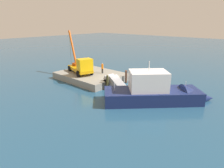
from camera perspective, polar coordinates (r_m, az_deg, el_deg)
name	(u,v)px	position (r m, az deg, el deg)	size (l,w,h in m)	color
ground	(114,86)	(29.83, 0.73, -0.46)	(200.00, 200.00, 0.00)	navy
dock	(91,76)	(33.27, -6.25, 2.38)	(10.73, 8.20, 1.07)	gray
crane_truck	(81,66)	(32.38, -9.04, 5.36)	(8.12, 4.06, 6.85)	orange
dock_worker	(102,68)	(32.65, -2.87, 4.75)	(0.34, 0.34, 1.75)	#262626
salvaged_car	(117,85)	(27.96, 1.38, -0.26)	(4.05, 2.26, 2.93)	#99999E
moored_yacht	(165,96)	(24.61, 15.30, -3.52)	(12.26, 12.21, 6.63)	navy
piling_near	(107,83)	(27.61, -1.36, 0.38)	(0.35, 0.35, 2.19)	#4D4A27
piling_mid	(126,77)	(31.01, 4.20, 2.19)	(0.37, 0.37, 2.03)	brown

